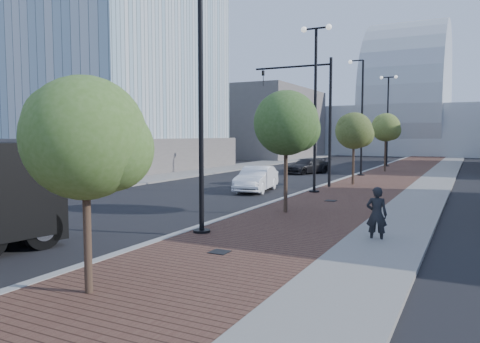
% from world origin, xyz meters
% --- Properties ---
extents(sidewalk, '(7.00, 140.00, 0.12)m').
position_xyz_m(sidewalk, '(3.50, 40.00, 0.06)').
color(sidewalk, '#4C2D23').
rests_on(sidewalk, ground).
extents(concrete_strip, '(2.40, 140.00, 0.13)m').
position_xyz_m(concrete_strip, '(6.20, 40.00, 0.07)').
color(concrete_strip, slate).
rests_on(concrete_strip, ground).
extents(curb, '(0.30, 140.00, 0.14)m').
position_xyz_m(curb, '(0.00, 40.00, 0.07)').
color(curb, gray).
rests_on(curb, ground).
extents(west_sidewalk, '(4.00, 140.00, 0.12)m').
position_xyz_m(west_sidewalk, '(-13.00, 40.00, 0.06)').
color(west_sidewalk, slate).
rests_on(west_sidewalk, ground).
extents(white_sedan, '(2.20, 4.65, 1.47)m').
position_xyz_m(white_sedan, '(-2.84, 21.72, 0.74)').
color(white_sedan, white).
rests_on(white_sedan, ground).
extents(dark_car_mid, '(2.70, 4.39, 1.14)m').
position_xyz_m(dark_car_mid, '(-5.20, 37.21, 0.57)').
color(dark_car_mid, black).
rests_on(dark_car_mid, ground).
extents(dark_car_far, '(3.47, 4.84, 1.30)m').
position_xyz_m(dark_car_far, '(-4.17, 35.11, 0.65)').
color(dark_car_far, black).
rests_on(dark_car_far, ground).
extents(pedestrian, '(0.67, 0.48, 1.74)m').
position_xyz_m(pedestrian, '(5.91, 11.62, 0.87)').
color(pedestrian, black).
rests_on(pedestrian, ground).
extents(streetlight_1, '(1.44, 0.56, 9.21)m').
position_xyz_m(streetlight_1, '(0.49, 10.00, 4.34)').
color(streetlight_1, black).
rests_on(streetlight_1, ground).
extents(streetlight_2, '(1.72, 0.56, 9.28)m').
position_xyz_m(streetlight_2, '(0.60, 22.00, 4.82)').
color(streetlight_2, black).
rests_on(streetlight_2, ground).
extents(streetlight_3, '(1.44, 0.56, 9.21)m').
position_xyz_m(streetlight_3, '(0.49, 34.00, 4.34)').
color(streetlight_3, black).
rests_on(streetlight_3, ground).
extents(streetlight_4, '(1.72, 0.56, 9.28)m').
position_xyz_m(streetlight_4, '(0.60, 46.00, 4.82)').
color(streetlight_4, black).
rests_on(streetlight_4, ground).
extents(traffic_mast, '(5.09, 0.20, 8.00)m').
position_xyz_m(traffic_mast, '(-0.30, 25.00, 4.98)').
color(traffic_mast, black).
rests_on(traffic_mast, ground).
extents(tree_0, '(2.50, 2.47, 4.49)m').
position_xyz_m(tree_0, '(1.65, 4.02, 3.25)').
color(tree_0, '#382619').
rests_on(tree_0, ground).
extents(tree_1, '(2.68, 2.68, 5.15)m').
position_xyz_m(tree_1, '(1.65, 15.02, 3.80)').
color(tree_1, '#382619').
rests_on(tree_1, ground).
extents(tree_2, '(2.41, 2.37, 4.77)m').
position_xyz_m(tree_2, '(1.65, 27.02, 3.57)').
color(tree_2, '#382619').
rests_on(tree_2, ground).
extents(tree_3, '(2.50, 2.48, 5.21)m').
position_xyz_m(tree_3, '(1.65, 39.02, 3.96)').
color(tree_3, '#382619').
rests_on(tree_3, ground).
extents(tower_podium, '(19.00, 19.00, 3.00)m').
position_xyz_m(tower_podium, '(-24.00, 32.00, 1.50)').
color(tower_podium, '#5E5854').
rests_on(tower_podium, ground).
extents(convention_center, '(50.00, 30.00, 50.00)m').
position_xyz_m(convention_center, '(-2.00, 85.00, 6.00)').
color(convention_center, '#A9AFB3').
rests_on(convention_center, ground).
extents(commercial_block_nw, '(14.00, 20.00, 10.00)m').
position_xyz_m(commercial_block_nw, '(-20.00, 60.00, 5.00)').
color(commercial_block_nw, '#635D59').
rests_on(commercial_block_nw, ground).
extents(utility_cover_1, '(0.50, 0.50, 0.02)m').
position_xyz_m(utility_cover_1, '(2.40, 8.00, 0.13)').
color(utility_cover_1, black).
rests_on(utility_cover_1, sidewalk).
extents(utility_cover_2, '(0.50, 0.50, 0.02)m').
position_xyz_m(utility_cover_2, '(2.40, 19.00, 0.13)').
color(utility_cover_2, black).
rests_on(utility_cover_2, sidewalk).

